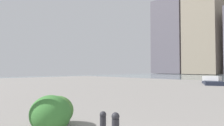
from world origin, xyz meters
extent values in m
cube|color=gray|center=(24.40, -65.60, 19.33)|extent=(10.81, 10.20, 38.65)
cube|color=#5B5660|center=(36.59, -68.96, 14.01)|extent=(11.86, 15.74, 28.02)
sphere|color=#232328|center=(0.86, -0.86, 0.76)|extent=(0.13, 0.13, 0.13)
sphere|color=#232328|center=(1.49, -1.14, 0.64)|extent=(0.13, 0.13, 0.13)
ellipsoid|color=#387533|center=(3.03, -0.81, 0.45)|extent=(1.06, 0.95, 0.90)
ellipsoid|color=#477F38|center=(3.53, -1.25, 0.40)|extent=(0.93, 0.84, 0.79)
cube|color=#1E2333|center=(6.00, -19.85, 0.13)|extent=(3.31, 4.60, 0.50)
cube|color=silver|center=(6.00, -19.85, 0.58)|extent=(1.56, 1.00, 0.50)
camera|label=1|loc=(-1.37, 1.34, 1.52)|focal=31.08mm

